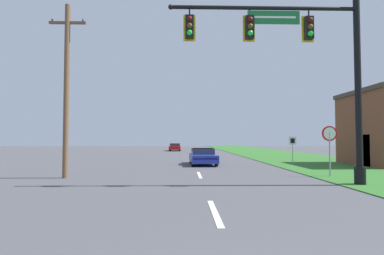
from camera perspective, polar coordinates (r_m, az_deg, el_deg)
The scene contains 8 objects.
grass_verge_right at distance 33.70m, azimuth 18.22°, elevation -5.31°, with size 10.00×110.00×0.04m.
road_center_line at distance 23.79m, azimuth 0.46°, elevation -6.77°, with size 0.16×34.80×0.01m.
signal_mast at distance 13.52m, azimuth 21.22°, elevation 11.57°, with size 8.07×0.47×8.15m.
car_ahead at distance 22.34m, azimuth 2.06°, elevation -5.52°, with size 1.95×4.59×1.19m.
far_car at distance 48.91m, azimuth -3.25°, elevation -3.75°, with size 1.82×4.52×1.19m.
stop_sign at distance 16.51m, azimuth 24.72°, elevation -2.08°, with size 0.76×0.07×2.50m.
route_sign_post at distance 23.00m, azimuth 18.60°, elevation -3.01°, with size 0.55×0.06×2.03m.
utility_pole_near at distance 15.99m, azimuth -22.79°, elevation 7.07°, with size 1.80×0.26×8.53m.
Camera 1 is at (-0.77, -1.70, 1.87)m, focal length 28.00 mm.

